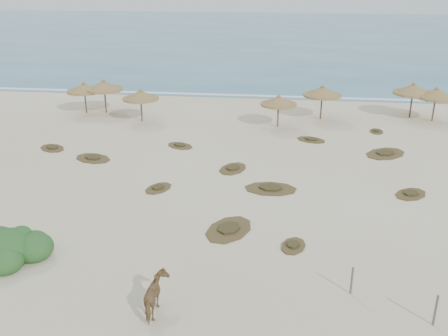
% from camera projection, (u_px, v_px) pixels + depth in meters
% --- Properties ---
extents(ground, '(160.00, 160.00, 0.00)m').
position_uv_depth(ground, '(209.00, 231.00, 22.19)').
color(ground, beige).
rests_on(ground, ground).
extents(ocean, '(200.00, 100.00, 0.01)m').
position_uv_depth(ocean, '(271.00, 34.00, 91.37)').
color(ocean, '#2B5E81').
rests_on(ocean, ground).
extents(foam_line, '(70.00, 0.60, 0.01)m').
position_uv_depth(foam_line, '(252.00, 96.00, 46.17)').
color(foam_line, white).
rests_on(foam_line, ground).
extents(palapa_0, '(3.64, 3.64, 2.61)m').
position_uv_depth(palapa_0, '(84.00, 88.00, 39.92)').
color(palapa_0, '#513829').
rests_on(palapa_0, ground).
extents(palapa_1, '(3.41, 3.41, 2.80)m').
position_uv_depth(palapa_1, '(104.00, 86.00, 39.94)').
color(palapa_1, '#513829').
rests_on(palapa_1, ground).
extents(palapa_2, '(3.65, 3.65, 2.57)m').
position_uv_depth(palapa_2, '(141.00, 96.00, 37.71)').
color(palapa_2, '#513829').
rests_on(palapa_2, ground).
extents(palapa_3, '(3.17, 3.17, 2.49)m').
position_uv_depth(palapa_3, '(279.00, 101.00, 36.33)').
color(palapa_3, '#513829').
rests_on(palapa_3, ground).
extents(palapa_4, '(3.73, 3.73, 2.76)m').
position_uv_depth(palapa_4, '(322.00, 92.00, 38.21)').
color(palapa_4, '#513829').
rests_on(palapa_4, ground).
extents(palapa_5, '(3.57, 3.57, 2.87)m').
position_uv_depth(palapa_5, '(413.00, 90.00, 38.58)').
color(palapa_5, '#513829').
rests_on(palapa_5, ground).
extents(palapa_6, '(3.41, 3.41, 2.73)m').
position_uv_depth(palapa_6, '(436.00, 94.00, 37.66)').
color(palapa_6, '#513829').
rests_on(palapa_6, ground).
extents(horse, '(0.84, 1.64, 1.34)m').
position_uv_depth(horse, '(156.00, 296.00, 16.63)').
color(horse, olive).
rests_on(horse, ground).
extents(fence_post_near, '(0.10, 0.10, 1.08)m').
position_uv_depth(fence_post_near, '(352.00, 281.00, 17.70)').
color(fence_post_near, '#6C5E51').
rests_on(fence_post_near, ground).
extents(fence_post_far, '(0.11, 0.11, 1.14)m').
position_uv_depth(fence_post_far, '(436.00, 310.00, 16.10)').
color(fence_post_far, '#6C5E51').
rests_on(fence_post_far, ground).
extents(bush, '(3.29, 2.89, 1.47)m').
position_uv_depth(bush, '(10.00, 248.00, 19.88)').
color(bush, '#32632A').
rests_on(bush, ground).
extents(scrub_1, '(2.88, 2.46, 0.16)m').
position_uv_depth(scrub_1, '(93.00, 158.00, 30.67)').
color(scrub_1, brown).
rests_on(scrub_1, ground).
extents(scrub_2, '(1.74, 2.05, 0.16)m').
position_uv_depth(scrub_2, '(158.00, 188.00, 26.45)').
color(scrub_2, brown).
rests_on(scrub_2, ground).
extents(scrub_3, '(2.05, 2.49, 0.16)m').
position_uv_depth(scrub_3, '(233.00, 168.00, 29.07)').
color(scrub_3, brown).
rests_on(scrub_3, ground).
extents(scrub_4, '(2.30, 2.31, 0.16)m').
position_uv_depth(scrub_4, '(411.00, 194.00, 25.75)').
color(scrub_4, brown).
rests_on(scrub_4, ground).
extents(scrub_5, '(3.44, 3.38, 0.16)m').
position_uv_depth(scrub_5, '(385.00, 153.00, 31.45)').
color(scrub_5, brown).
rests_on(scrub_5, ground).
extents(scrub_6, '(2.38, 2.23, 0.16)m').
position_uv_depth(scrub_6, '(52.00, 148.00, 32.43)').
color(scrub_6, brown).
rests_on(scrub_6, ground).
extents(scrub_7, '(2.36, 2.02, 0.16)m').
position_uv_depth(scrub_7, '(311.00, 140.00, 34.03)').
color(scrub_7, brown).
rests_on(scrub_7, ground).
extents(scrub_9, '(2.71, 3.24, 0.16)m').
position_uv_depth(scrub_9, '(229.00, 229.00, 22.24)').
color(scrub_9, brown).
rests_on(scrub_9, ground).
extents(scrub_10, '(1.06, 1.52, 0.16)m').
position_uv_depth(scrub_10, '(377.00, 131.00, 35.80)').
color(scrub_10, brown).
rests_on(scrub_10, ground).
extents(scrub_11, '(1.16, 1.77, 0.16)m').
position_uv_depth(scrub_11, '(14.00, 260.00, 19.87)').
color(scrub_11, brown).
rests_on(scrub_11, ground).
extents(scrub_12, '(1.38, 1.75, 0.16)m').
position_uv_depth(scrub_12, '(293.00, 246.00, 20.91)').
color(scrub_12, brown).
rests_on(scrub_12, ground).
extents(scrub_13, '(2.27, 2.06, 0.16)m').
position_uv_depth(scrub_13, '(180.00, 146.00, 32.87)').
color(scrub_13, brown).
rests_on(scrub_13, ground).
extents(scrub_15, '(2.81, 1.85, 0.16)m').
position_uv_depth(scrub_15, '(271.00, 188.00, 26.40)').
color(scrub_15, brown).
rests_on(scrub_15, ground).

